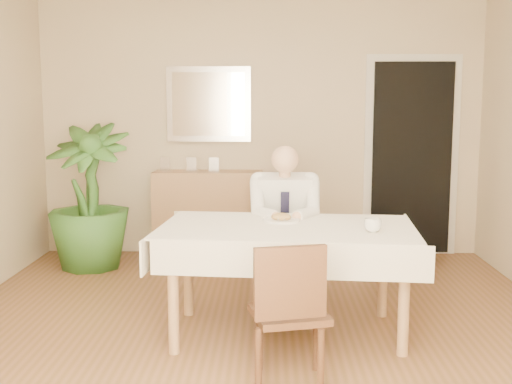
{
  "coord_description": "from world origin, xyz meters",
  "views": [
    {
      "loc": [
        0.1,
        -4.12,
        1.59
      ],
      "look_at": [
        0.0,
        0.35,
        0.95
      ],
      "focal_mm": 45.0,
      "sensor_mm": 36.0,
      "label": 1
    }
  ],
  "objects_px": {
    "chair_near": "(289,308)",
    "coffee_mug": "(373,225)",
    "sideboard": "(208,214)",
    "dining_table": "(287,238)",
    "potted_palm": "(89,196)",
    "chair_far": "(284,230)",
    "seated_man": "(285,219)"
  },
  "relations": [
    {
      "from": "sideboard",
      "to": "chair_near",
      "type": "bearing_deg",
      "value": -75.36
    },
    {
      "from": "sideboard",
      "to": "coffee_mug",
      "type": "bearing_deg",
      "value": -60.56
    },
    {
      "from": "sideboard",
      "to": "seated_man",
      "type": "bearing_deg",
      "value": -64.13
    },
    {
      "from": "chair_far",
      "to": "sideboard",
      "type": "xyz_separation_m",
      "value": [
        -0.74,
        1.32,
        -0.1
      ]
    },
    {
      "from": "dining_table",
      "to": "coffee_mug",
      "type": "xyz_separation_m",
      "value": [
        0.55,
        -0.18,
        0.13
      ]
    },
    {
      "from": "dining_table",
      "to": "chair_far",
      "type": "xyz_separation_m",
      "value": [
        0.0,
        0.89,
        -0.12
      ]
    },
    {
      "from": "chair_far",
      "to": "potted_palm",
      "type": "height_order",
      "value": "potted_palm"
    },
    {
      "from": "potted_palm",
      "to": "seated_man",
      "type": "bearing_deg",
      "value": -31.6
    },
    {
      "from": "dining_table",
      "to": "sideboard",
      "type": "relative_size",
      "value": 1.64
    },
    {
      "from": "dining_table",
      "to": "seated_man",
      "type": "height_order",
      "value": "seated_man"
    },
    {
      "from": "coffee_mug",
      "to": "chair_near",
      "type": "bearing_deg",
      "value": -129.78
    },
    {
      "from": "seated_man",
      "to": "sideboard",
      "type": "xyz_separation_m",
      "value": [
        -0.74,
        1.61,
        -0.25
      ]
    },
    {
      "from": "chair_far",
      "to": "potted_palm",
      "type": "distance_m",
      "value": 2.01
    },
    {
      "from": "chair_far",
      "to": "seated_man",
      "type": "height_order",
      "value": "seated_man"
    },
    {
      "from": "sideboard",
      "to": "potted_palm",
      "type": "distance_m",
      "value": 1.21
    },
    {
      "from": "seated_man",
      "to": "potted_palm",
      "type": "xyz_separation_m",
      "value": [
        -1.83,
        1.12,
        -0.0
      ]
    },
    {
      "from": "chair_near",
      "to": "sideboard",
      "type": "distance_m",
      "value": 3.14
    },
    {
      "from": "coffee_mug",
      "to": "sideboard",
      "type": "relative_size",
      "value": 0.1
    },
    {
      "from": "coffee_mug",
      "to": "sideboard",
      "type": "xyz_separation_m",
      "value": [
        -1.29,
        2.39,
        -0.36
      ]
    },
    {
      "from": "coffee_mug",
      "to": "potted_palm",
      "type": "relative_size",
      "value": 0.08
    },
    {
      "from": "chair_near",
      "to": "seated_man",
      "type": "distance_m",
      "value": 1.46
    },
    {
      "from": "dining_table",
      "to": "coffee_mug",
      "type": "height_order",
      "value": "coffee_mug"
    },
    {
      "from": "chair_far",
      "to": "coffee_mug",
      "type": "relative_size",
      "value": 8.6
    },
    {
      "from": "chair_near",
      "to": "potted_palm",
      "type": "distance_m",
      "value": 3.15
    },
    {
      "from": "dining_table",
      "to": "chair_near",
      "type": "xyz_separation_m",
      "value": [
        -0.01,
        -0.85,
        -0.2
      ]
    },
    {
      "from": "chair_near",
      "to": "coffee_mug",
      "type": "height_order",
      "value": "coffee_mug"
    },
    {
      "from": "potted_palm",
      "to": "chair_near",
      "type": "bearing_deg",
      "value": -54.66
    },
    {
      "from": "chair_far",
      "to": "potted_palm",
      "type": "xyz_separation_m",
      "value": [
        -1.83,
        0.83,
        0.15
      ]
    },
    {
      "from": "chair_near",
      "to": "coffee_mug",
      "type": "distance_m",
      "value": 0.93
    },
    {
      "from": "dining_table",
      "to": "potted_palm",
      "type": "relative_size",
      "value": 1.31
    },
    {
      "from": "chair_far",
      "to": "chair_near",
      "type": "distance_m",
      "value": 1.74
    },
    {
      "from": "coffee_mug",
      "to": "chair_far",
      "type": "bearing_deg",
      "value": 116.99
    }
  ]
}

